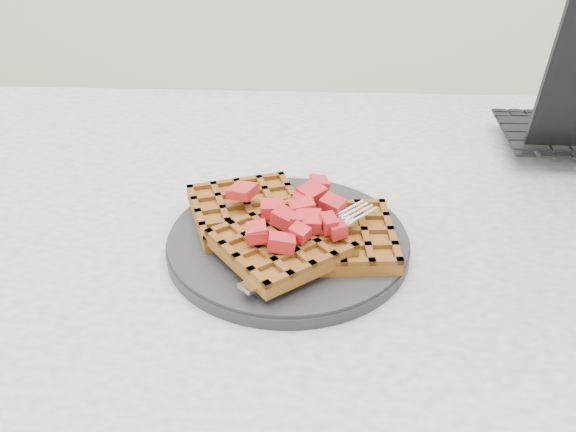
{
  "coord_description": "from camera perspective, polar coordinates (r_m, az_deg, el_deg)",
  "views": [
    {
      "loc": [
        -0.03,
        -0.57,
        1.13
      ],
      "look_at": [
        -0.05,
        -0.03,
        0.79
      ],
      "focal_mm": 40.0,
      "sensor_mm": 36.0,
      "label": 1
    }
  ],
  "objects": [
    {
      "name": "strawberry_pile",
      "position": [
        0.63,
        0.0,
        1.07
      ],
      "size": [
        0.15,
        0.15,
        0.02
      ],
      "primitive_type": null,
      "color": "#930007",
      "rests_on": "waffles"
    },
    {
      "name": "table",
      "position": [
        0.76,
        4.1,
        -8.53
      ],
      "size": [
        1.2,
        0.8,
        0.75
      ],
      "color": "beige",
      "rests_on": "ground"
    },
    {
      "name": "fork",
      "position": [
        0.62,
        2.87,
        -2.99
      ],
      "size": [
        0.14,
        0.15,
        0.02
      ],
      "primitive_type": null,
      "rotation": [
        0.0,
        0.0,
        -0.76
      ],
      "color": "silver",
      "rests_on": "plate"
    },
    {
      "name": "waffles",
      "position": [
        0.64,
        -0.0,
        -1.14
      ],
      "size": [
        0.23,
        0.22,
        0.03
      ],
      "color": "brown",
      "rests_on": "plate"
    },
    {
      "name": "plate",
      "position": [
        0.66,
        0.0,
        -2.35
      ],
      "size": [
        0.25,
        0.25,
        0.02
      ],
      "primitive_type": "cylinder",
      "color": "black",
      "rests_on": "table"
    }
  ]
}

